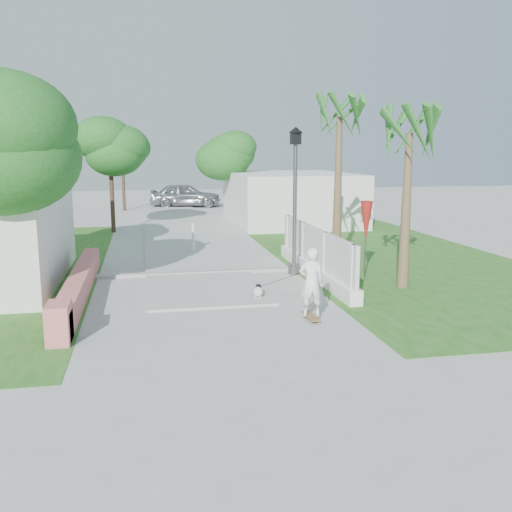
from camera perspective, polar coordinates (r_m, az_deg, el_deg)
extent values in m
plane|color=#B7B7B2|center=(11.85, -2.97, -7.93)|extent=(90.00, 90.00, 0.00)
cube|color=#B7B7B2|center=(31.39, -8.22, 3.58)|extent=(3.20, 36.00, 0.06)
cube|color=#999993|center=(17.60, -5.77, -1.68)|extent=(6.50, 0.25, 0.10)
cube|color=#22601E|center=(21.30, 12.78, 0.12)|extent=(8.00, 20.00, 0.01)
cube|color=#C96767|center=(15.61, -17.23, -2.73)|extent=(0.45, 8.00, 0.60)
cube|color=#C96767|center=(11.94, -19.11, -6.36)|extent=(0.45, 0.80, 0.80)
cube|color=white|center=(17.25, 5.86, -1.42)|extent=(0.35, 7.00, 0.40)
cube|color=white|center=(17.11, 5.91, 1.04)|extent=(0.10, 7.00, 1.10)
cube|color=white|center=(14.18, 9.67, -1.85)|extent=(0.14, 0.14, 1.50)
cube|color=white|center=(16.21, 6.92, -0.23)|extent=(0.14, 0.14, 1.50)
cube|color=white|center=(18.28, 4.80, 1.03)|extent=(0.14, 0.14, 1.50)
cube|color=white|center=(20.19, 3.24, 1.94)|extent=(0.14, 0.14, 1.50)
cube|color=silver|center=(30.20, 3.43, 5.83)|extent=(6.00, 8.00, 2.60)
cylinder|color=#59595E|center=(17.59, 3.82, -1.32)|extent=(0.36, 0.36, 0.30)
cylinder|color=#59595E|center=(17.31, 3.90, 4.69)|extent=(0.12, 0.12, 4.00)
cube|color=black|center=(17.23, 3.99, 11.65)|extent=(0.28, 0.28, 0.35)
cone|color=black|center=(17.24, 4.00, 12.48)|extent=(0.44, 0.44, 0.18)
cylinder|color=white|center=(21.45, -6.28, 1.73)|extent=(0.12, 0.12, 1.00)
sphere|color=white|center=(21.38, -6.31, 3.11)|extent=(0.14, 0.14, 0.14)
cylinder|color=#59595E|center=(17.10, 10.89, 1.07)|extent=(0.04, 0.04, 2.00)
cone|color=#A32417|center=(17.01, 10.97, 3.40)|extent=(0.36, 0.36, 1.20)
cylinder|color=#4C3826|center=(14.55, -22.68, 2.50)|extent=(0.20, 0.20, 3.85)
ellipsoid|color=#1C5D1A|center=(14.43, -23.15, 9.00)|extent=(3.60, 3.60, 2.70)
ellipsoid|color=#1C5D1A|center=(14.20, -22.61, 10.44)|extent=(3.06, 3.06, 2.30)
ellipsoid|color=#1C5D1A|center=(14.68, -23.96, 11.69)|extent=(2.70, 2.70, 2.02)
cylinder|color=#4C3826|center=(20.12, -22.40, 4.01)|extent=(0.20, 0.20, 3.50)
ellipsoid|color=#1C5D1A|center=(20.03, -22.70, 8.28)|extent=(3.20, 3.20, 2.40)
ellipsoid|color=#1C5D1A|center=(19.79, -22.31, 9.30)|extent=(2.72, 2.72, 2.05)
ellipsoid|color=#1C5D1A|center=(20.26, -23.29, 10.24)|extent=(2.40, 2.40, 1.79)
cylinder|color=#4C3826|center=(27.23, -14.22, 6.34)|extent=(0.20, 0.20, 3.85)
ellipsoid|color=#1C5D1A|center=(27.17, -14.38, 9.81)|extent=(3.40, 3.40, 2.55)
ellipsoid|color=#1C5D1A|center=(26.96, -14.00, 10.57)|extent=(2.89, 2.89, 2.18)
ellipsoid|color=#1C5D1A|center=(27.39, -14.85, 11.26)|extent=(2.55, 2.55, 1.90)
cylinder|color=#4C3826|center=(31.56, -2.45, 6.85)|extent=(0.20, 0.20, 3.50)
ellipsoid|color=#1C5D1A|center=(31.50, -2.47, 9.58)|extent=(3.00, 3.00, 2.25)
ellipsoid|color=#1C5D1A|center=(31.33, -2.05, 10.22)|extent=(2.55, 2.55, 1.92)
ellipsoid|color=#1C5D1A|center=(31.67, -2.90, 10.85)|extent=(2.25, 2.25, 1.68)
cylinder|color=#4C3826|center=(37.20, -13.14, 7.41)|extent=(0.20, 0.20, 3.85)
ellipsoid|color=#1C5D1A|center=(37.15, -13.25, 9.95)|extent=(3.20, 3.20, 2.40)
ellipsoid|color=#1C5D1A|center=(36.95, -12.97, 10.50)|extent=(2.72, 2.72, 2.05)
ellipsoid|color=#1C5D1A|center=(37.36, -13.59, 11.01)|extent=(2.40, 2.40, 1.79)
cone|color=brown|center=(18.73, 8.17, 6.27)|extent=(0.32, 0.32, 4.80)
cone|color=brown|center=(16.02, 14.76, 4.26)|extent=(0.32, 0.32, 4.20)
cube|color=olive|center=(12.91, 5.50, -6.00)|extent=(0.32, 0.83, 0.02)
imported|color=white|center=(12.71, 5.57, -2.61)|extent=(0.61, 0.44, 1.55)
cylinder|color=gray|center=(12.64, 5.56, -6.63)|extent=(0.03, 0.06, 0.06)
cylinder|color=gray|center=(12.68, 6.19, -6.59)|extent=(0.03, 0.06, 0.06)
cylinder|color=gray|center=(13.17, 4.84, -5.91)|extent=(0.03, 0.06, 0.06)
cylinder|color=gray|center=(13.21, 5.44, -5.87)|extent=(0.03, 0.06, 0.06)
ellipsoid|color=white|center=(14.62, 0.22, -3.59)|extent=(0.32, 0.43, 0.25)
sphere|color=black|center=(14.78, 0.24, -3.13)|extent=(0.16, 0.16, 0.16)
sphere|color=white|center=(14.86, 0.25, -3.13)|extent=(0.07, 0.07, 0.07)
cone|color=black|center=(14.77, 0.09, -2.85)|extent=(0.05, 0.05, 0.06)
cone|color=black|center=(14.76, 0.38, -2.85)|extent=(0.05, 0.05, 0.06)
cylinder|color=white|center=(14.74, 0.01, -3.99)|extent=(0.03, 0.03, 0.11)
cylinder|color=white|center=(14.74, 0.44, -3.99)|extent=(0.03, 0.03, 0.11)
cylinder|color=white|center=(14.56, -0.02, -4.17)|extent=(0.03, 0.03, 0.11)
cylinder|color=white|center=(14.56, 0.42, -4.18)|extent=(0.03, 0.03, 0.11)
cylinder|color=white|center=(14.42, 0.19, -3.52)|extent=(0.04, 0.10, 0.09)
imported|color=#999AA0|center=(38.96, -7.08, 6.07)|extent=(4.89, 2.41, 1.60)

